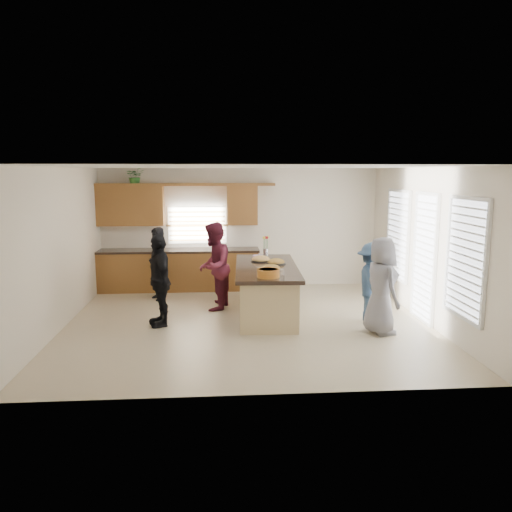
{
  "coord_description": "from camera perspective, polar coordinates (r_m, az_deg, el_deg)",
  "views": [
    {
      "loc": [
        -0.48,
        -8.76,
        2.71
      ],
      "look_at": [
        0.2,
        0.47,
        1.15
      ],
      "focal_mm": 35.0,
      "sensor_mm": 36.0,
      "label": 1
    }
  ],
  "objects": [
    {
      "name": "woman_left_mid",
      "position": [
        9.89,
        -4.84,
        -1.18
      ],
      "size": [
        0.84,
        0.98,
        1.74
      ],
      "primitive_type": "imported",
      "rotation": [
        0.0,
        0.0,
        -1.81
      ],
      "color": "maroon",
      "rests_on": "ground"
    },
    {
      "name": "platter_front",
      "position": [
        9.07,
        1.72,
        -1.45
      ],
      "size": [
        0.38,
        0.38,
        0.15
      ],
      "color": "black",
      "rests_on": "island"
    },
    {
      "name": "platter_back",
      "position": [
        9.98,
        0.56,
        -0.43
      ],
      "size": [
        0.41,
        0.41,
        0.17
      ],
      "color": "black",
      "rests_on": "island"
    },
    {
      "name": "woman_right_back",
      "position": [
        9.27,
        13.05,
        -3.0
      ],
      "size": [
        0.63,
        1.0,
        1.47
      ],
      "primitive_type": "imported",
      "rotation": [
        0.0,
        0.0,
        1.47
      ],
      "color": "#304A6A",
      "rests_on": "ground"
    },
    {
      "name": "potted_plant",
      "position": [
        11.73,
        -13.63,
        8.87
      ],
      "size": [
        0.47,
        0.43,
        0.44
      ],
      "primitive_type": "imported",
      "rotation": [
        0.0,
        0.0,
        0.23
      ],
      "color": "#2C6E2C",
      "rests_on": "back_cabinetry"
    },
    {
      "name": "room_shell",
      "position": [
        8.81,
        -1.07,
        4.3
      ],
      "size": [
        6.52,
        6.02,
        2.81
      ],
      "color": "silver",
      "rests_on": "ground"
    },
    {
      "name": "island",
      "position": [
        9.58,
        1.19,
        -4.07
      ],
      "size": [
        1.27,
        2.75,
        0.95
      ],
      "rotation": [
        0.0,
        0.0,
        -0.05
      ],
      "color": "tan",
      "rests_on": "ground"
    },
    {
      "name": "plate_stack",
      "position": [
        10.37,
        0.2,
        -0.06
      ],
      "size": [
        0.21,
        0.21,
        0.05
      ],
      "primitive_type": "cylinder",
      "color": "#B68CCC",
      "rests_on": "island"
    },
    {
      "name": "clear_cup",
      "position": [
        8.57,
        3.03,
        -1.91
      ],
      "size": [
        0.08,
        0.08,
        0.11
      ],
      "primitive_type": "cylinder",
      "color": "white",
      "rests_on": "island"
    },
    {
      "name": "flower_vase",
      "position": [
        10.65,
        1.12,
        1.28
      ],
      "size": [
        0.14,
        0.14,
        0.41
      ],
      "color": "silver",
      "rests_on": "island"
    },
    {
      "name": "platter_mid",
      "position": [
        9.7,
        2.32,
        -0.73
      ],
      "size": [
        0.37,
        0.37,
        0.15
      ],
      "color": "black",
      "rests_on": "island"
    },
    {
      "name": "back_cabinetry",
      "position": [
        11.67,
        -9.01,
        0.59
      ],
      "size": [
        4.08,
        0.66,
        2.46
      ],
      "color": "brown",
      "rests_on": "ground"
    },
    {
      "name": "floor",
      "position": [
        9.18,
        -1.03,
        -7.6
      ],
      "size": [
        6.5,
        6.5,
        0.0
      ],
      "primitive_type": "plane",
      "color": "#BAAA8A",
      "rests_on": "ground"
    },
    {
      "name": "woman_left_front",
      "position": [
        9.0,
        -10.96,
        -2.73
      ],
      "size": [
        0.66,
        1.04,
        1.64
      ],
      "primitive_type": "imported",
      "rotation": [
        0.0,
        0.0,
        -1.28
      ],
      "color": "black",
      "rests_on": "ground"
    },
    {
      "name": "salad_bowl",
      "position": [
        8.46,
        1.42,
        -1.91
      ],
      "size": [
        0.39,
        0.39,
        0.14
      ],
      "color": "#BF6F22",
      "rests_on": "island"
    },
    {
      "name": "woman_left_back",
      "position": [
        10.83,
        -11.2,
        -0.87
      ],
      "size": [
        0.6,
        0.68,
        1.56
      ],
      "primitive_type": "imported",
      "rotation": [
        0.0,
        0.0,
        -1.08
      ],
      "color": "black",
      "rests_on": "ground"
    },
    {
      "name": "right_wall_glazing",
      "position": [
        9.48,
        18.81,
        0.76
      ],
      "size": [
        0.06,
        4.0,
        2.25
      ],
      "color": "white",
      "rests_on": "ground"
    },
    {
      "name": "woman_right_front",
      "position": [
        8.65,
        14.13,
        -3.32
      ],
      "size": [
        0.68,
        0.9,
        1.65
      ],
      "primitive_type": "imported",
      "rotation": [
        0.0,
        0.0,
        1.78
      ],
      "color": "slate",
      "rests_on": "ground"
    }
  ]
}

